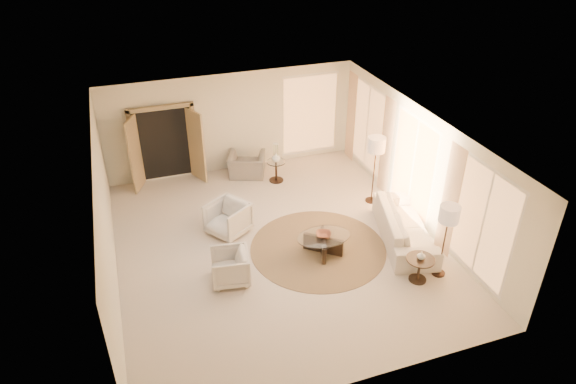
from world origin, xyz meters
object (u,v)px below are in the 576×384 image
object	(u,v)px
armchair_left	(228,217)
side_table	(276,169)
floor_lamp_far	(449,217)
end_vase	(421,255)
coffee_table	(323,242)
end_table	(420,265)
side_vase	(276,157)
sofa	(405,226)
accent_chair	(247,162)
bowl	(324,235)
floor_lamp_near	(376,148)
armchair_right	(230,265)

from	to	relation	value
armchair_left	side_table	xyz separation A→B (m)	(1.83, 2.01, -0.07)
floor_lamp_far	end_vase	distance (m)	0.95
coffee_table	end_table	size ratio (longest dim) A/B	2.56
side_table	end_vase	world-z (taller)	end_vase
end_vase	side_vase	size ratio (longest dim) A/B	0.69
side_vase	sofa	bearing A→B (deg)	-61.74
coffee_table	accent_chair	bearing A→B (deg)	99.49
armchair_left	side_vase	bearing A→B (deg)	103.87
bowl	end_vase	world-z (taller)	end_vase
sofa	floor_lamp_near	world-z (taller)	floor_lamp_near
side_table	bowl	world-z (taller)	side_table
coffee_table	floor_lamp_far	xyz separation A→B (m)	(2.02, -1.47, 1.15)
side_table	floor_lamp_far	distance (m)	5.41
coffee_table	bowl	distance (m)	0.20
armchair_left	floor_lamp_near	xyz separation A→B (m)	(3.83, 0.18, 1.10)
floor_lamp_far	bowl	distance (m)	2.67
accent_chair	bowl	bearing A→B (deg)	120.23
accent_chair	floor_lamp_near	world-z (taller)	floor_lamp_near
armchair_left	accent_chair	world-z (taller)	accent_chair
floor_lamp_far	floor_lamp_near	bearing A→B (deg)	90.00
coffee_table	floor_lamp_near	size ratio (longest dim) A/B	0.83
armchair_left	bowl	world-z (taller)	armchair_left
end_table	armchair_left	bearing A→B (deg)	138.42
end_vase	side_vase	world-z (taller)	side_vase
bowl	armchair_left	bearing A→B (deg)	141.61
coffee_table	armchair_left	bearing A→B (deg)	141.61
armchair_right	coffee_table	world-z (taller)	armchair_right
accent_chair	side_table	size ratio (longest dim) A/B	1.67
armchair_right	bowl	distance (m)	2.18
coffee_table	floor_lamp_far	size ratio (longest dim) A/B	0.89
coffee_table	floor_lamp_near	bearing A→B (deg)	38.62
armchair_left	sofa	bearing A→B (deg)	33.34
accent_chair	floor_lamp_near	xyz separation A→B (m)	(2.69, -2.38, 1.09)
floor_lamp_near	side_vase	bearing A→B (deg)	137.59
end_table	side_vase	distance (m)	5.17
armchair_right	side_table	bearing A→B (deg)	158.57
floor_lamp_far	side_vase	size ratio (longest dim) A/B	6.66
sofa	armchair_right	bearing A→B (deg)	107.94
coffee_table	bowl	bearing A→B (deg)	0.00
bowl	side_vase	size ratio (longest dim) A/B	1.31
sofa	armchair_left	bearing A→B (deg)	83.67
armchair_left	coffee_table	size ratio (longest dim) A/B	0.58
end_vase	side_vase	xyz separation A→B (m)	(-1.48, 4.94, 0.09)
floor_lamp_near	bowl	distance (m)	2.79
end_vase	side_table	bearing A→B (deg)	106.66
accent_chair	side_table	world-z (taller)	accent_chair
armchair_left	floor_lamp_far	world-z (taller)	floor_lamp_far
end_table	armchair_right	bearing A→B (deg)	161.16
end_table	side_vase	world-z (taller)	side_vase
armchair_right	floor_lamp_far	xyz separation A→B (m)	(4.18, -1.22, 1.04)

